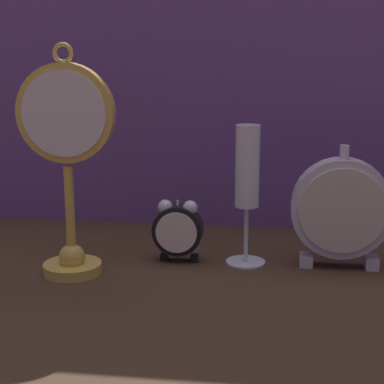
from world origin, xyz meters
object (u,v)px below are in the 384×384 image
Objects in this scene: mantel_clock_silver at (341,209)px; champagne_flute at (247,179)px; alarm_clock_twin_bell at (178,228)px; pocket_watch_on_stand at (68,162)px.

mantel_clock_silver is 0.87× the size of champagne_flute.
pocket_watch_on_stand is at bearing -152.98° from alarm_clock_twin_bell.
pocket_watch_on_stand reaches higher than champagne_flute.
champagne_flute is (0.11, 0.00, 0.08)m from alarm_clock_twin_bell.
mantel_clock_silver is 0.15m from champagne_flute.
mantel_clock_silver is at bearing -0.05° from champagne_flute.
alarm_clock_twin_bell is at bearing -177.34° from champagne_flute.
pocket_watch_on_stand is at bearing -168.57° from mantel_clock_silver.
mantel_clock_silver is at bearing 11.43° from pocket_watch_on_stand.
alarm_clock_twin_bell is at bearing -178.89° from mantel_clock_silver.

